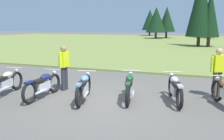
# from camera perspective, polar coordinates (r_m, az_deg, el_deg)

# --- Properties ---
(ground_plane) EXTENTS (140.00, 140.00, 0.00)m
(ground_plane) POSITION_cam_1_polar(r_m,az_deg,el_deg) (8.11, -1.46, -6.99)
(ground_plane) COLOR #605B54
(grass_moorland) EXTENTS (80.00, 44.00, 0.10)m
(grass_moorland) POSITION_cam_1_polar(r_m,az_deg,el_deg) (34.18, 15.30, 6.00)
(grass_moorland) COLOR olive
(grass_moorland) RESTS_ON ground
(motorcycle_cream) EXTENTS (0.66, 2.09, 0.88)m
(motorcycle_cream) POSITION_cam_1_polar(r_m,az_deg,el_deg) (9.39, -23.29, -2.66)
(motorcycle_cream) COLOR black
(motorcycle_cream) RESTS_ON ground
(motorcycle_navy) EXTENTS (0.62, 2.10, 0.88)m
(motorcycle_navy) POSITION_cam_1_polar(r_m,az_deg,el_deg) (8.60, -15.59, -3.33)
(motorcycle_navy) COLOR black
(motorcycle_navy) RESTS_ON ground
(motorcycle_sky_blue) EXTENTS (0.77, 2.06, 0.88)m
(motorcycle_sky_blue) POSITION_cam_1_polar(r_m,az_deg,el_deg) (8.04, -6.50, -3.95)
(motorcycle_sky_blue) COLOR black
(motorcycle_sky_blue) RESTS_ON ground
(motorcycle_british_green) EXTENTS (0.73, 2.07, 0.88)m
(motorcycle_british_green) POSITION_cam_1_polar(r_m,az_deg,el_deg) (8.08, 3.99, -3.84)
(motorcycle_british_green) COLOR black
(motorcycle_british_green) RESTS_ON ground
(motorcycle_silver) EXTENTS (0.82, 2.04, 0.88)m
(motorcycle_silver) POSITION_cam_1_polar(r_m,az_deg,el_deg) (8.09, 14.30, -4.12)
(motorcycle_silver) COLOR black
(motorcycle_silver) RESTS_ON ground
(rider_near_row_end) EXTENTS (0.24, 0.55, 1.67)m
(rider_near_row_end) POSITION_cam_1_polar(r_m,az_deg,el_deg) (9.33, -10.95, 1.11)
(rider_near_row_end) COLOR #2D2D38
(rider_near_row_end) RESTS_ON ground
(rider_in_hivis_vest) EXTENTS (0.49, 0.37, 1.67)m
(rider_in_hivis_vest) POSITION_cam_1_polar(r_m,az_deg,el_deg) (8.94, 23.16, 0.06)
(rider_in_hivis_vest) COLOR #4C4233
(rider_in_hivis_vest) RESTS_ON ground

